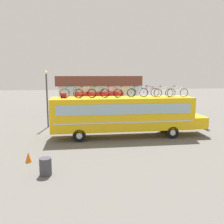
{
  "coord_description": "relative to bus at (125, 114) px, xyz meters",
  "views": [
    {
      "loc": [
        -3.53,
        -19.19,
        5.15
      ],
      "look_at": [
        -0.86,
        0.0,
        2.08
      ],
      "focal_mm": 38.98,
      "sensor_mm": 36.0,
      "label": 1
    }
  ],
  "objects": [
    {
      "name": "rooftop_bicycle_6",
      "position": [
        1.04,
        0.18,
        1.73
      ],
      "size": [
        1.71,
        0.44,
        0.94
      ],
      "color": "black",
      "rests_on": "bus"
    },
    {
      "name": "rooftop_bicycle_3",
      "position": [
        -2.2,
        0.09,
        1.73
      ],
      "size": [
        1.74,
        0.44,
        0.95
      ],
      "color": "black",
      "rests_on": "bus"
    },
    {
      "name": "ground_plane",
      "position": [
        -0.23,
        -0.0,
        -1.92
      ],
      "size": [
        120.0,
        120.0,
        0.0
      ],
      "primitive_type": "plane",
      "color": "#605E59"
    },
    {
      "name": "rooftop_bicycle_1",
      "position": [
        -4.3,
        0.02,
        1.74
      ],
      "size": [
        1.76,
        0.44,
        0.97
      ],
      "color": "black",
      "rests_on": "bus"
    },
    {
      "name": "luggage_bag_1",
      "position": [
        -4.91,
        0.3,
        1.53
      ],
      "size": [
        0.45,
        0.56,
        0.37
      ],
      "primitive_type": "cube",
      "color": "maroon",
      "rests_on": "bus"
    },
    {
      "name": "rooftop_bicycle_5",
      "position": [
        -0.02,
        0.22,
        1.71
      ],
      "size": [
        1.71,
        0.44,
        0.9
      ],
      "color": "black",
      "rests_on": "bus"
    },
    {
      "name": "rooftop_bicycle_9",
      "position": [
        4.23,
        -0.41,
        1.73
      ],
      "size": [
        1.78,
        0.44,
        0.93
      ],
      "color": "black",
      "rests_on": "bus"
    },
    {
      "name": "rooftop_bicycle_7",
      "position": [
        2.02,
        0.1,
        1.73
      ],
      "size": [
        1.67,
        0.44,
        0.95
      ],
      "color": "black",
      "rests_on": "bus"
    },
    {
      "name": "rooftop_bicycle_2",
      "position": [
        -3.19,
        -0.18,
        1.72
      ],
      "size": [
        1.69,
        0.44,
        0.92
      ],
      "color": "black",
      "rests_on": "bus"
    },
    {
      "name": "rooftop_bicycle_4",
      "position": [
        -1.16,
        -0.15,
        1.73
      ],
      "size": [
        1.7,
        0.44,
        0.95
      ],
      "color": "black",
      "rests_on": "bus"
    },
    {
      "name": "trash_bin",
      "position": [
        -5.5,
        -7.0,
        -1.47
      ],
      "size": [
        0.61,
        0.61,
        0.9
      ],
      "primitive_type": "cylinder",
      "color": "#3F3F47",
      "rests_on": "ground"
    },
    {
      "name": "street_lamp",
      "position": [
        -6.72,
        4.61,
        1.22
      ],
      "size": [
        0.3,
        0.3,
        5.42
      ],
      "color": "#38383D",
      "rests_on": "ground"
    },
    {
      "name": "bus",
      "position": [
        0.0,
        0.0,
        0.0
      ],
      "size": [
        12.76,
        2.53,
        3.26
      ],
      "color": "yellow",
      "rests_on": "ground"
    },
    {
      "name": "traffic_cone",
      "position": [
        -6.74,
        -4.96,
        -1.62
      ],
      "size": [
        0.38,
        0.38,
        0.6
      ],
      "primitive_type": "cone",
      "color": "orange",
      "rests_on": "ground"
    },
    {
      "name": "roadside_building",
      "position": [
        -1.24,
        12.7,
        0.59
      ],
      "size": [
        10.31,
        6.61,
        4.87
      ],
      "color": "silver",
      "rests_on": "ground"
    },
    {
      "name": "rooftop_bicycle_8",
      "position": [
        3.12,
        -0.21,
        1.72
      ],
      "size": [
        1.65,
        0.44,
        0.91
      ],
      "color": "black",
      "rests_on": "bus"
    }
  ]
}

